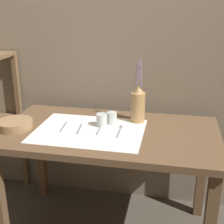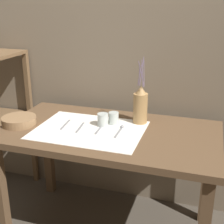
% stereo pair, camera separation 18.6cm
% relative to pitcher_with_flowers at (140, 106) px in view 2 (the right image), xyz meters
% --- Properties ---
extents(stone_wall_back, '(7.00, 0.06, 2.40)m').
position_rel_pitcher_with_flowers_xyz_m(stone_wall_back, '(-0.16, 0.30, 0.34)').
color(stone_wall_back, '#7A6B56').
rests_on(stone_wall_back, ground_plane).
extents(wooden_table, '(1.33, 0.73, 0.75)m').
position_rel_pitcher_with_flowers_xyz_m(wooden_table, '(-0.16, -0.17, -0.21)').
color(wooden_table, brown).
rests_on(wooden_table, ground_plane).
extents(linen_cloth, '(0.65, 0.49, 0.00)m').
position_rel_pitcher_with_flowers_xyz_m(linen_cloth, '(-0.27, -0.21, -0.11)').
color(linen_cloth, white).
rests_on(linen_cloth, wooden_table).
extents(pitcher_with_flowers, '(0.09, 0.09, 0.42)m').
position_rel_pitcher_with_flowers_xyz_m(pitcher_with_flowers, '(0.00, 0.00, 0.00)').
color(pitcher_with_flowers, '#A87F4C').
rests_on(pitcher_with_flowers, wooden_table).
extents(wooden_bowl, '(0.22, 0.22, 0.05)m').
position_rel_pitcher_with_flowers_xyz_m(wooden_bowl, '(-0.73, -0.26, -0.09)').
color(wooden_bowl, '#8E6B47').
rests_on(wooden_bowl, wooden_table).
extents(glass_tumbler_near, '(0.07, 0.07, 0.08)m').
position_rel_pitcher_with_flowers_xyz_m(glass_tumbler_near, '(-0.21, -0.12, -0.07)').
color(glass_tumbler_near, '#B7C1BC').
rests_on(glass_tumbler_near, wooden_table).
extents(glass_tumbler_far, '(0.06, 0.06, 0.08)m').
position_rel_pitcher_with_flowers_xyz_m(glass_tumbler_far, '(-0.16, -0.07, -0.07)').
color(glass_tumbler_far, '#B7C1BC').
rests_on(glass_tumbler_far, wooden_table).
extents(knife_center, '(0.03, 0.16, 0.00)m').
position_rel_pitcher_with_flowers_xyz_m(knife_center, '(-0.44, -0.18, -0.11)').
color(knife_center, gray).
rests_on(knife_center, wooden_table).
extents(fork_inner, '(0.03, 0.16, 0.00)m').
position_rel_pitcher_with_flowers_xyz_m(fork_inner, '(-0.33, -0.20, -0.11)').
color(fork_inner, gray).
rests_on(fork_inner, wooden_table).
extents(fork_outer, '(0.02, 0.16, 0.00)m').
position_rel_pitcher_with_flowers_xyz_m(fork_outer, '(-0.21, -0.18, -0.11)').
color(fork_outer, gray).
rests_on(fork_outer, wooden_table).
extents(spoon_inner, '(0.02, 0.17, 0.02)m').
position_rel_pitcher_with_flowers_xyz_m(spoon_inner, '(-0.09, -0.15, -0.11)').
color(spoon_inner, gray).
rests_on(spoon_inner, wooden_table).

